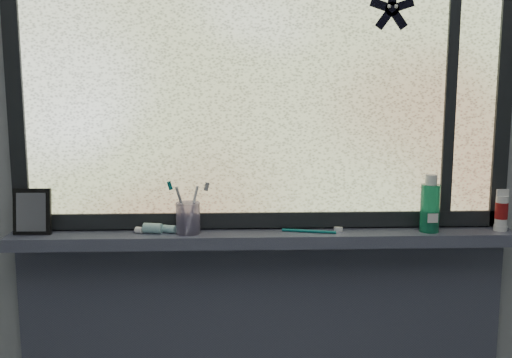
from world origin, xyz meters
The scene contains 14 objects.
wall_back centered at (0.00, 1.30, 1.25)m, with size 3.00×0.01×2.50m, color #9EA3A8.
windowsill centered at (0.00, 1.23, 1.00)m, with size 1.62×0.14×0.04m, color #484C60.
window_pane centered at (0.00, 1.28, 1.53)m, with size 1.50×0.01×1.00m, color silver.
frame_bottom centered at (0.00, 1.28, 1.05)m, with size 1.60×0.03×0.05m, color black.
frame_left centered at (-0.78, 1.28, 1.53)m, with size 0.05×0.03×1.10m, color black.
frame_right centered at (0.78, 1.28, 1.53)m, with size 0.05×0.03×1.10m, color black.
frame_mullion centered at (0.60, 1.28, 1.53)m, with size 0.04×0.03×1.00m, color black.
starfish_sticker centered at (0.40, 1.27, 1.72)m, with size 0.15×0.02×0.15m, color black, non-canonical shape.
vanity_mirror centered at (-0.73, 1.23, 1.09)m, with size 0.12×0.06×0.15m, color black.
toothpaste_tube centered at (-0.33, 1.23, 1.04)m, with size 0.18×0.04×0.03m, color white, non-canonical shape.
toothbrush_cup centered at (-0.24, 1.22, 1.07)m, with size 0.08×0.08×0.10m, color #9A90BF.
toothbrush_lying centered at (0.14, 1.22, 1.03)m, with size 0.21×0.02×0.01m, color #0B6564, non-canonical shape.
mouthwash_bottle centered at (0.53, 1.22, 1.11)m, with size 0.06×0.06×0.15m, color #1B8D62.
cream_tube centered at (0.77, 1.22, 1.09)m, with size 0.04×0.04×0.10m, color silver.
Camera 1 is at (-0.09, -0.55, 1.47)m, focal length 40.00 mm.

